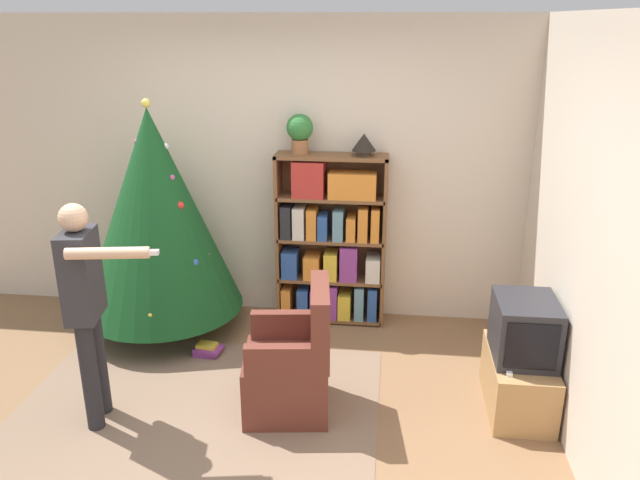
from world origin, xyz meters
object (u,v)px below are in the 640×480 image
at_px(bookshelf, 331,243).
at_px(standing_person, 86,299).
at_px(armchair, 292,367).
at_px(christmas_tree, 156,212).
at_px(television, 525,329).
at_px(potted_plant, 300,131).
at_px(table_lamp, 364,143).

bearing_deg(bookshelf, standing_person, -129.76).
bearing_deg(armchair, christmas_tree, -136.20).
bearing_deg(armchair, television, 89.91).
distance_m(television, potted_plant, 2.33).
relative_size(bookshelf, television, 3.04).
xyz_separation_m(christmas_tree, armchair, (1.28, -1.04, -0.74)).
height_order(bookshelf, table_lamp, table_lamp).
distance_m(christmas_tree, standing_person, 1.32).
relative_size(armchair, potted_plant, 2.80).
xyz_separation_m(television, table_lamp, (-1.15, 1.20, 0.99)).
xyz_separation_m(standing_person, table_lamp, (1.64, 1.67, 0.71)).
relative_size(potted_plant, table_lamp, 1.64).
distance_m(bookshelf, armchair, 1.45).
bearing_deg(christmas_tree, television, -16.63).
height_order(bookshelf, armchair, bookshelf).
height_order(christmas_tree, armchair, christmas_tree).
bearing_deg(television, armchair, -172.80).
bearing_deg(christmas_tree, potted_plant, 17.48).
relative_size(bookshelf, potted_plant, 4.55).
bearing_deg(bookshelf, armchair, -95.05).
xyz_separation_m(christmas_tree, potted_plant, (1.14, 0.36, 0.63)).
distance_m(bookshelf, television, 1.85).
bearing_deg(table_lamp, armchair, -105.35).
bearing_deg(potted_plant, christmas_tree, -162.52).
xyz_separation_m(bookshelf, television, (1.41, -1.19, -0.12)).
bearing_deg(television, potted_plant, 144.40).
xyz_separation_m(bookshelf, christmas_tree, (-1.41, -0.35, 0.33)).
xyz_separation_m(television, armchair, (-1.54, -0.19, -0.28)).
bearing_deg(potted_plant, standing_person, -123.81).
relative_size(television, christmas_tree, 0.25).
bearing_deg(christmas_tree, bookshelf, 14.05).
distance_m(christmas_tree, potted_plant, 1.35).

